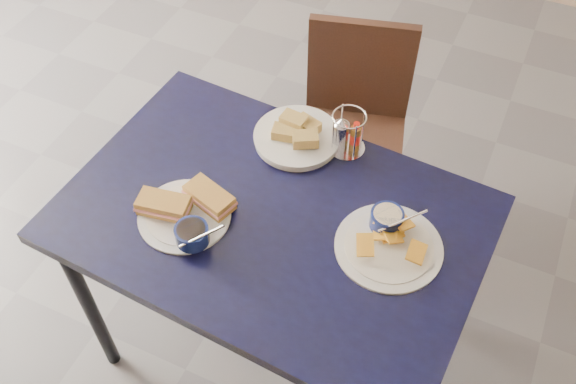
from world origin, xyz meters
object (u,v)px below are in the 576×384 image
at_px(plantain_plate, 388,237).
at_px(bread_basket, 297,136).
at_px(dining_table, 273,230).
at_px(condiment_caddy, 346,134).
at_px(chair_far, 359,116).
at_px(sandwich_plate, 187,212).

relative_size(plantain_plate, bread_basket, 1.11).
distance_m(dining_table, condiment_caddy, 0.36).
distance_m(chair_far, plantain_plate, 0.82).
xyz_separation_m(plantain_plate, condiment_caddy, (-0.23, 0.27, 0.04)).
bearing_deg(sandwich_plate, dining_table, 26.90).
bearing_deg(dining_table, plantain_plate, 8.91).
relative_size(plantain_plate, condiment_caddy, 2.11).
height_order(plantain_plate, condiment_caddy, condiment_caddy).
bearing_deg(plantain_plate, sandwich_plate, -163.59).
xyz_separation_m(dining_table, sandwich_plate, (-0.20, -0.10, 0.10)).
xyz_separation_m(chair_far, plantain_plate, (0.31, -0.70, 0.30)).
bearing_deg(sandwich_plate, plantain_plate, 16.41).
relative_size(dining_table, plantain_plate, 4.17).
height_order(bread_basket, condiment_caddy, condiment_caddy).
bearing_deg(bread_basket, sandwich_plate, -111.24).
distance_m(dining_table, chair_far, 0.78).
relative_size(chair_far, plantain_plate, 2.87).
bearing_deg(dining_table, sandwich_plate, -153.10).
distance_m(sandwich_plate, bread_basket, 0.42).
bearing_deg(dining_table, condiment_caddy, 74.20).
bearing_deg(plantain_plate, dining_table, -171.09).
distance_m(dining_table, bread_basket, 0.31).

